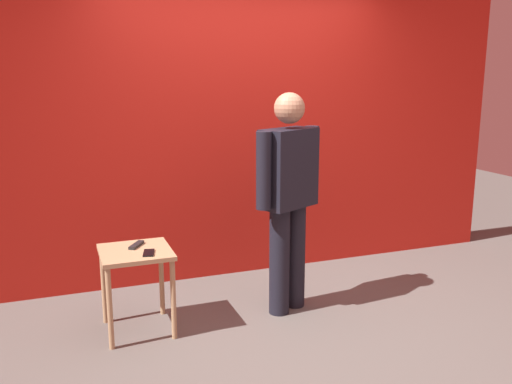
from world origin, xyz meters
name	(u,v)px	position (x,y,z in m)	size (l,w,h in m)	color
ground_plane	(310,339)	(0.00, 0.00, 0.00)	(12.00, 12.00, 0.00)	#59544F
back_wall_red	(241,124)	(0.00, 1.45, 1.34)	(5.18, 0.12, 2.69)	red
standing_person	(288,192)	(0.05, 0.51, 0.92)	(0.63, 0.39, 1.65)	black
side_table	(136,264)	(-1.08, 0.54, 0.49)	(0.48, 0.48, 0.59)	tan
cell_phone	(149,253)	(-1.00, 0.44, 0.60)	(0.07, 0.14, 0.01)	black
tv_remote	(136,245)	(-1.06, 0.63, 0.60)	(0.04, 0.17, 0.02)	black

